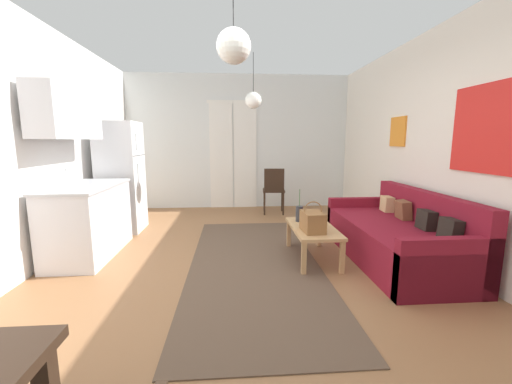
{
  "coord_description": "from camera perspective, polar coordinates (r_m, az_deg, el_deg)",
  "views": [
    {
      "loc": [
        -0.14,
        -3.2,
        1.42
      ],
      "look_at": [
        0.18,
        1.08,
        0.72
      ],
      "focal_mm": 22.09,
      "sensor_mm": 36.0,
      "label": 1
    }
  ],
  "objects": [
    {
      "name": "wall_right",
      "position": [
        4.04,
        33.74,
        7.22
      ],
      "size": [
        0.12,
        7.16,
        2.76
      ],
      "color": "silver",
      "rests_on": "ground_plane"
    },
    {
      "name": "kitchen_counter",
      "position": [
        4.38,
        -28.73,
        -0.57
      ],
      "size": [
        0.64,
        1.32,
        2.03
      ],
      "color": "silver",
      "rests_on": "ground_plane"
    },
    {
      "name": "wall_left",
      "position": [
        3.88,
        -38.98,
        6.67
      ],
      "size": [
        0.12,
        7.16,
        2.76
      ],
      "color": "white",
      "rests_on": "ground_plane"
    },
    {
      "name": "pendant_lamp_far",
      "position": [
        5.15,
        -0.48,
        16.27
      ],
      "size": [
        0.26,
        0.26,
        0.85
      ],
      "color": "black"
    },
    {
      "name": "ground_plane",
      "position": [
        3.52,
        -1.65,
        -15.35
      ],
      "size": [
        5.16,
        7.56,
        0.1
      ],
      "primitive_type": "cube",
      "color": "#8E603D"
    },
    {
      "name": "pendant_lamp_near",
      "position": [
        2.92,
        -4.07,
        24.86
      ],
      "size": [
        0.29,
        0.29,
        0.7
      ],
      "color": "black"
    },
    {
      "name": "area_rug",
      "position": [
        3.76,
        -0.29,
        -12.82
      ],
      "size": [
        1.46,
        3.55,
        0.01
      ],
      "primitive_type": "cube",
      "color": "brown",
      "rests_on": "ground_plane"
    },
    {
      "name": "bamboo_vase",
      "position": [
        4.05,
        7.84,
        -3.92
      ],
      "size": [
        0.09,
        0.09,
        0.42
      ],
      "color": "#2D2D33",
      "rests_on": "coffee_table"
    },
    {
      "name": "handbag",
      "position": [
        3.63,
        10.23,
        -5.27
      ],
      "size": [
        0.24,
        0.34,
        0.35
      ],
      "color": "brown",
      "rests_on": "coffee_table"
    },
    {
      "name": "refrigerator",
      "position": [
        5.36,
        -23.22,
        2.49
      ],
      "size": [
        0.61,
        0.63,
        1.71
      ],
      "color": "white",
      "rests_on": "ground_plane"
    },
    {
      "name": "accent_chair",
      "position": [
        6.08,
        3.24,
        0.7
      ],
      "size": [
        0.45,
        0.43,
        0.9
      ],
      "rotation": [
        0.0,
        0.0,
        3.06
      ],
      "color": "black",
      "rests_on": "ground_plane"
    },
    {
      "name": "coffee_table",
      "position": [
        3.87,
        10.26,
        -6.96
      ],
      "size": [
        0.5,
        0.98,
        0.4
      ],
      "color": "tan",
      "rests_on": "ground_plane"
    },
    {
      "name": "wall_back",
      "position": [
        6.73,
        -3.15,
        8.89
      ],
      "size": [
        4.76,
        0.13,
        2.76
      ],
      "color": "silver",
      "rests_on": "ground_plane"
    },
    {
      "name": "couch",
      "position": [
        4.15,
        24.44,
        -7.57
      ],
      "size": [
        0.94,
        2.05,
        0.83
      ],
      "color": "maroon",
      "rests_on": "ground_plane"
    }
  ]
}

